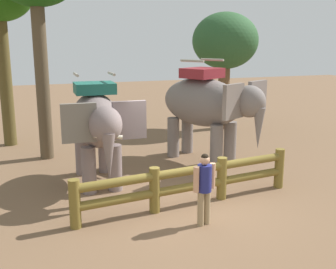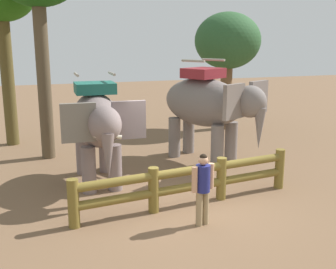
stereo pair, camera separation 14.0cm
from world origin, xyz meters
The scene contains 6 objects.
ground_plane centered at (0.00, 0.00, 0.00)m, with size 60.00×60.00×0.00m, color brown.
log_fence centered at (0.00, 0.21, 0.61)m, with size 5.63×0.86×1.05m.
elephant_near_left centered at (-1.72, 2.41, 1.68)m, with size 1.99×3.47×2.99m.
elephant_center centered at (1.98, 3.46, 1.82)m, with size 2.99×3.81×3.25m.
tourist_woman_in_black centered at (-0.13, -0.86, 0.90)m, with size 0.54×0.37×1.55m.
tree_far_left centered at (4.84, 7.83, 3.71)m, with size 2.81×2.81×5.00m.
Camera 1 is at (-3.62, -8.20, 3.80)m, focal length 44.05 mm.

